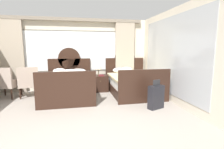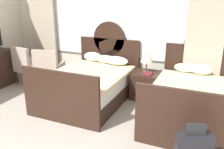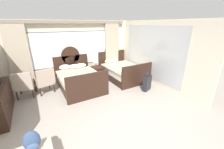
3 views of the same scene
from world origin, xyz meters
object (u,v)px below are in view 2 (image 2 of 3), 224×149
Objects in this scene: table_lamp_on_nightstand at (147,55)px; armchair_by_window_left at (48,68)px; bed_near_window at (90,84)px; armchair_by_window_centre at (27,65)px; bed_near_mirror at (195,101)px; book_on_nightstand at (148,74)px; nightstand_between_beds at (146,85)px.

table_lamp_on_nightstand reaches higher than armchair_by_window_left.
armchair_by_window_centre is at bearing 173.97° from bed_near_window.
armchair_by_window_centre is at bearing 176.91° from bed_near_mirror.
armchair_by_window_centre is (-3.06, -0.26, -0.08)m from book_on_nightstand.
book_on_nightstand is (1.13, 0.47, 0.23)m from bed_near_window.
nightstand_between_beds is at bearing 9.22° from armchair_by_window_left.
armchair_by_window_left is (-2.32, -0.41, -0.45)m from table_lamp_on_nightstand.
table_lamp_on_nightstand reaches higher than nightstand_between_beds.
armchair_by_window_left is at bearing 176.29° from bed_near_mirror.
armchair_by_window_left is at bearing 0.10° from armchair_by_window_centre.
table_lamp_on_nightstand is at bearing 7.91° from armchair_by_window_centre.
table_lamp_on_nightstand is 2.14× the size of book_on_nightstand.
table_lamp_on_nightstand is 3.05m from armchair_by_window_centre.
bed_near_mirror is 3.54× the size of nightstand_between_beds.
bed_near_mirror is 4.10m from armchair_by_window_centre.
bed_near_mirror is 1.24m from nightstand_between_beds.
bed_near_window reaches higher than table_lamp_on_nightstand.
bed_near_mirror is at bearing -30.00° from table_lamp_on_nightstand.
table_lamp_on_nightstand is (-0.02, 0.03, 0.68)m from nightstand_between_beds.
book_on_nightstand is at bearing -63.73° from table_lamp_on_nightstand.
armchair_by_window_centre is (-4.09, 0.22, 0.16)m from bed_near_mirror.
bed_near_window is 8.36× the size of book_on_nightstand.
bed_near_window is 1.29m from armchair_by_window_left.
table_lamp_on_nightstand is at bearing 10.11° from armchair_by_window_left.
nightstand_between_beds is (-1.08, 0.60, -0.07)m from bed_near_mirror.
table_lamp_on_nightstand is (1.06, 0.62, 0.60)m from bed_near_window.
nightstand_between_beds is at bearing 7.23° from armchair_by_window_centre.
bed_near_window is 1.95m from armchair_by_window_centre.
book_on_nightstand is 2.41m from armchair_by_window_left.
table_lamp_on_nightstand is 0.56× the size of armchair_by_window_left.
armchair_by_window_left reaches higher than nightstand_between_beds.
bed_near_mirror reaches higher than armchair_by_window_left.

